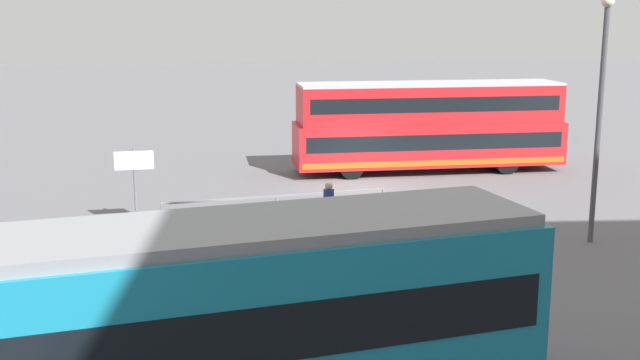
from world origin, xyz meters
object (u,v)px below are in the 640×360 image
object	(u,v)px
info_sign	(135,171)
pedestrian_near_railing	(329,206)
street_lamp	(600,102)
tram_yellow	(149,333)
double_decker_bus	(429,126)

from	to	relation	value
info_sign	pedestrian_near_railing	bearing A→B (deg)	157.84
pedestrian_near_railing	street_lamp	size ratio (longest dim) A/B	0.25
info_sign	street_lamp	distance (m)	14.30
tram_yellow	pedestrian_near_railing	xyz separation A→B (m)	(-4.46, -10.80, -0.77)
double_decker_bus	info_sign	xyz separation A→B (m)	(11.67, 7.35, -0.18)
double_decker_bus	pedestrian_near_railing	world-z (taller)	double_decker_bus
double_decker_bus	street_lamp	distance (m)	11.45
info_sign	double_decker_bus	bearing A→B (deg)	-147.78
double_decker_bus	street_lamp	bearing A→B (deg)	99.91
street_lamp	pedestrian_near_railing	bearing A→B (deg)	-9.71
street_lamp	tram_yellow	bearing A→B (deg)	37.88
double_decker_bus	tram_yellow	world-z (taller)	double_decker_bus
double_decker_bus	info_sign	bearing A→B (deg)	32.22
street_lamp	info_sign	bearing A→B (deg)	-15.28
double_decker_bus	tram_yellow	distance (m)	22.97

